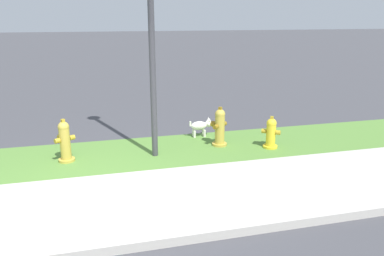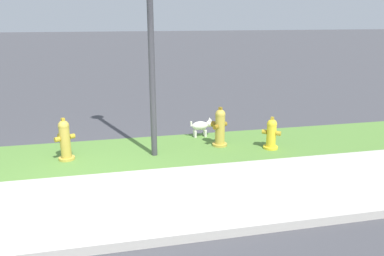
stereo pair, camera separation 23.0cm
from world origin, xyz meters
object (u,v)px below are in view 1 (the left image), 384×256
object	(u,v)px
small_white_dog	(201,126)
fire_hydrant_by_grass_verge	(65,141)
fire_hydrant_across_street	(220,127)
fire_hydrant_near_corner	(271,133)

from	to	relation	value
small_white_dog	fire_hydrant_by_grass_verge	bearing A→B (deg)	-165.32
fire_hydrant_by_grass_verge	small_white_dog	distance (m)	2.86
fire_hydrant_by_grass_verge	fire_hydrant_across_street	size ratio (longest dim) A/B	0.99
fire_hydrant_near_corner	fire_hydrant_by_grass_verge	bearing A→B (deg)	-147.10
fire_hydrant_near_corner	small_white_dog	distance (m)	1.55
fire_hydrant_by_grass_verge	fire_hydrant_near_corner	distance (m)	3.90
fire_hydrant_by_grass_verge	fire_hydrant_across_street	bearing A→B (deg)	-26.69
fire_hydrant_by_grass_verge	fire_hydrant_across_street	xyz separation A→B (m)	(2.95, 0.14, 0.01)
fire_hydrant_across_street	fire_hydrant_near_corner	bearing A→B (deg)	-58.46
fire_hydrant_near_corner	fire_hydrant_across_street	distance (m)	1.02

